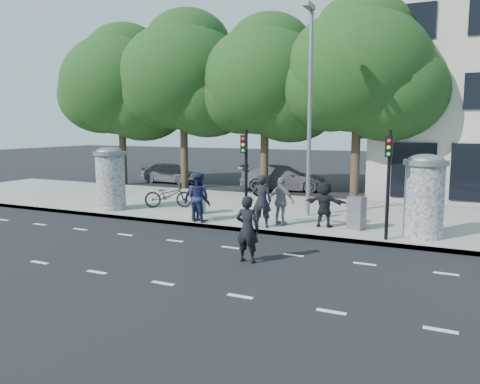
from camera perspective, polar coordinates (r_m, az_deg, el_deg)
The scene contains 26 objects.
ground at distance 13.10m, azimuth -3.86°, elevation -8.21°, with size 120.00×120.00×0.00m, color black.
sidewalk at distance 19.81m, azimuth 6.69°, elevation -2.46°, with size 40.00×8.00×0.15m, color gray.
curb at distance 16.18m, azimuth 2.24°, elevation -4.78°, with size 40.00×0.10×0.16m, color slate.
lane_dash_near at distance 11.32m, azimuth -9.36°, elevation -10.93°, with size 32.00×0.12×0.01m, color silver.
lane_dash_far at distance 14.29m, azimuth -1.13°, elevation -6.80°, with size 32.00×0.12×0.01m, color silver.
ad_column_left at distance 20.54m, azimuth -15.51°, elevation 1.80°, with size 1.36×1.36×2.65m.
ad_column_right at distance 15.86m, azimuth 21.55°, elevation -0.23°, with size 1.36×1.36×2.65m.
traffic_pole_near at distance 16.30m, azimuth 0.67°, elevation 3.00°, with size 0.22×0.31×3.40m.
traffic_pole_far at distance 14.98m, azimuth 17.65°, elevation 2.17°, with size 0.22×0.31×3.40m.
street_lamp at distance 18.45m, azimuth 8.47°, elevation 11.46°, with size 0.25×0.93×8.00m.
tree_far_left at distance 30.39m, azimuth -14.35°, elevation 12.55°, with size 7.20×7.20×9.26m.
tree_mid_left at distance 27.81m, azimuth -6.97°, elevation 13.82°, with size 7.20×7.20×9.57m.
tree_near_left at distance 25.68m, azimuth 3.07°, elevation 13.38°, with size 6.80×6.80×8.97m.
tree_center at distance 23.90m, azimuth 14.23°, elevation 14.16°, with size 7.00×7.00×9.30m.
ped_a at distance 20.72m, azimuth -15.18°, elevation 0.45°, with size 0.86×0.56×1.76m, color black.
ped_b at distance 16.26m, azimuth 2.67°, elevation -1.09°, with size 0.68×0.45×1.87m, color black.
ped_c at distance 17.38m, azimuth -5.11°, elevation -0.59°, with size 0.89×0.69×1.83m, color #1B2345.
ped_d at distance 17.62m, azimuth -5.34°, elevation -0.54°, with size 1.16×0.67×1.79m, color black.
ped_e at distance 16.71m, azimuth 5.05°, elevation -1.13°, with size 1.01×0.57×1.72m, color gray.
ped_f at distance 16.62m, azimuth 10.28°, elevation -1.47°, with size 1.49×0.54×1.61m, color black.
man_road at distance 12.63m, azimuth 0.91°, elevation -4.53°, with size 0.67×0.44×1.83m, color black.
bicycle at distance 20.52m, azimuth -8.70°, elevation -0.39°, with size 2.06×0.72×1.08m, color black.
cabinet_left at distance 18.94m, azimuth -5.13°, elevation -1.08°, with size 0.50×0.36×1.05m, color gray.
cabinet_right at distance 16.49m, azimuth 14.01°, elevation -2.50°, with size 0.54×0.39×1.13m, color slate.
car_left at distance 30.67m, azimuth -8.51°, elevation 2.34°, with size 3.94×1.59×1.34m, color slate.
car_right at distance 26.96m, azimuth 5.30°, elevation 1.74°, with size 5.00×2.03×1.45m, color slate.
Camera 1 is at (6.11, -11.00, 3.66)m, focal length 35.00 mm.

